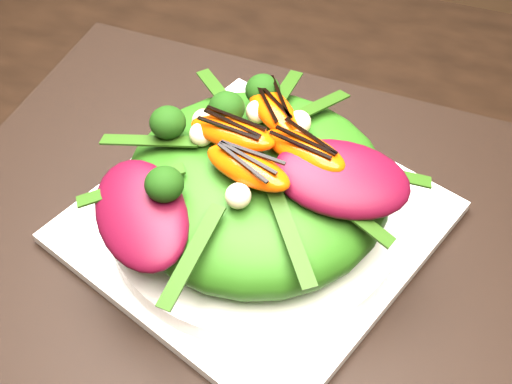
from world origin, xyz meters
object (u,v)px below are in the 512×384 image
(dining_table, at_px, (119,268))
(plate_base, at_px, (256,222))
(orange_segment, at_px, (263,134))
(salad_bowl, at_px, (256,211))
(lettuce_mound, at_px, (256,185))
(placemat, at_px, (256,227))

(dining_table, relative_size, plate_base, 6.33)
(plate_base, height_order, orange_segment, orange_segment)
(salad_bowl, relative_size, lettuce_mound, 1.14)
(salad_bowl, height_order, orange_segment, orange_segment)
(placemat, xyz_separation_m, orange_segment, (0.00, 0.01, 0.10))
(dining_table, relative_size, lettuce_mound, 7.79)
(lettuce_mound, height_order, orange_segment, orange_segment)
(placemat, height_order, salad_bowl, salad_bowl)
(plate_base, distance_m, orange_segment, 0.09)
(placemat, relative_size, salad_bowl, 2.28)
(plate_base, distance_m, salad_bowl, 0.01)
(placemat, bearing_deg, plate_base, 26.57)
(dining_table, distance_m, lettuce_mound, 0.14)
(placemat, xyz_separation_m, lettuce_mound, (0.00, 0.00, 0.05))
(placemat, xyz_separation_m, salad_bowl, (0.00, 0.00, 0.02))
(lettuce_mound, xyz_separation_m, orange_segment, (0.00, 0.01, 0.04))
(dining_table, bearing_deg, salad_bowl, 32.36)
(plate_base, relative_size, salad_bowl, 1.08)
(lettuce_mound, bearing_deg, placemat, -153.43)
(dining_table, height_order, salad_bowl, dining_table)
(plate_base, relative_size, lettuce_mound, 1.23)
(placemat, height_order, lettuce_mound, lettuce_mound)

